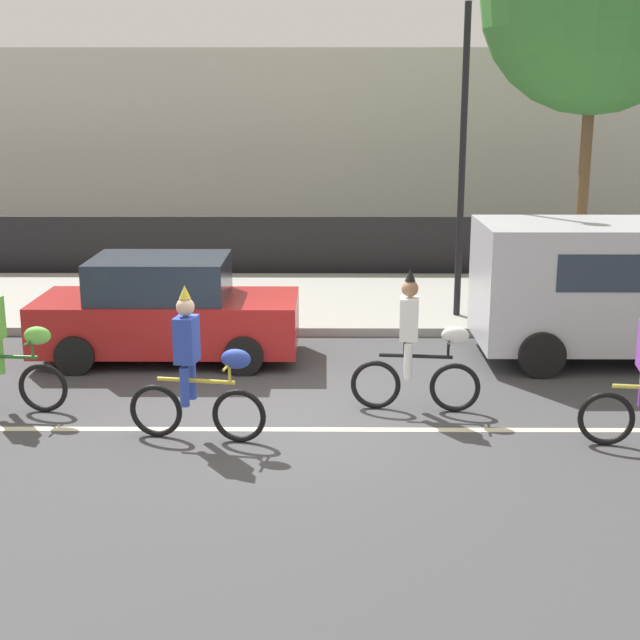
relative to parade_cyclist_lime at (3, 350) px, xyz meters
The scene contains 10 objects.
ground_plane 3.67m from the parade_cyclist_lime, ahead, with size 80.00×80.00×0.00m, color #424244.
road_centre_line 3.73m from the parade_cyclist_lime, 10.84° to the right, with size 36.00×0.14×0.01m, color beige.
sidewalk_curb 7.29m from the parade_cyclist_lime, 60.55° to the left, with size 60.00×5.00×0.15m, color #9E9B93.
fence_line 9.88m from the parade_cyclist_lime, 68.84° to the left, with size 40.00×0.08×1.40m, color black.
building_backdrop 18.18m from the parade_cyclist_lime, 80.09° to the left, with size 28.00×8.00×5.38m, color beige.
parade_cyclist_lime is the anchor object (origin of this frame).
parade_cyclist_cobalt 2.88m from the parade_cyclist_lime, 20.52° to the right, with size 1.71×0.53×1.92m.
parade_cyclist_zebra 5.45m from the parade_cyclist_lime, ahead, with size 1.72×0.50×1.92m.
parked_car_red 3.01m from the parade_cyclist_lime, 55.17° to the left, with size 4.10×1.92×1.64m.
street_lamp_post 8.82m from the parade_cyclist_lime, 35.94° to the left, with size 0.36×0.36×5.86m.
Camera 1 is at (0.68, -11.03, 4.06)m, focal length 50.00 mm.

